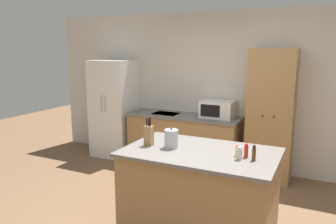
{
  "coord_description": "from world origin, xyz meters",
  "views": [
    {
      "loc": [
        1.29,
        -2.97,
        2.0
      ],
      "look_at": [
        -0.84,
        1.4,
        1.05
      ],
      "focal_mm": 35.0,
      "sensor_mm": 36.0,
      "label": 1
    }
  ],
  "objects_px": {
    "spice_bottle_tall_dark": "(246,151)",
    "kettle": "(171,139)",
    "spice_bottle_short_red": "(254,154)",
    "microwave": "(218,109)",
    "pantry_cabinet": "(271,116)",
    "spice_bottle_green_herb": "(239,154)",
    "knife_block": "(149,135)",
    "refrigerator": "(114,109)",
    "spice_bottle_amber_oil": "(238,151)"
  },
  "relations": [
    {
      "from": "spice_bottle_green_herb",
      "to": "kettle",
      "type": "xyz_separation_m",
      "value": [
        -0.75,
        0.07,
        0.04
      ]
    },
    {
      "from": "pantry_cabinet",
      "to": "spice_bottle_short_red",
      "type": "height_order",
      "value": "pantry_cabinet"
    },
    {
      "from": "pantry_cabinet",
      "to": "kettle",
      "type": "relative_size",
      "value": 9.01
    },
    {
      "from": "pantry_cabinet",
      "to": "spice_bottle_green_herb",
      "type": "height_order",
      "value": "pantry_cabinet"
    },
    {
      "from": "spice_bottle_short_red",
      "to": "microwave",
      "type": "bearing_deg",
      "value": 116.19
    },
    {
      "from": "refrigerator",
      "to": "kettle",
      "type": "height_order",
      "value": "refrigerator"
    },
    {
      "from": "pantry_cabinet",
      "to": "spice_bottle_amber_oil",
      "type": "distance_m",
      "value": 1.92
    },
    {
      "from": "spice_bottle_short_red",
      "to": "spice_bottle_amber_oil",
      "type": "distance_m",
      "value": 0.19
    },
    {
      "from": "microwave",
      "to": "pantry_cabinet",
      "type": "bearing_deg",
      "value": -2.46
    },
    {
      "from": "microwave",
      "to": "spice_bottle_tall_dark",
      "type": "xyz_separation_m",
      "value": [
        0.91,
        -1.97,
        -0.02
      ]
    },
    {
      "from": "knife_block",
      "to": "refrigerator",
      "type": "bearing_deg",
      "value": 133.46
    },
    {
      "from": "microwave",
      "to": "spice_bottle_green_herb",
      "type": "bearing_deg",
      "value": -67.22
    },
    {
      "from": "knife_block",
      "to": "spice_bottle_green_herb",
      "type": "relative_size",
      "value": 2.5
    },
    {
      "from": "microwave",
      "to": "spice_bottle_tall_dark",
      "type": "distance_m",
      "value": 2.17
    },
    {
      "from": "spice_bottle_short_red",
      "to": "spice_bottle_amber_oil",
      "type": "relative_size",
      "value": 1.4
    },
    {
      "from": "microwave",
      "to": "knife_block",
      "type": "bearing_deg",
      "value": -94.1
    },
    {
      "from": "spice_bottle_short_red",
      "to": "kettle",
      "type": "relative_size",
      "value": 0.68
    },
    {
      "from": "kettle",
      "to": "microwave",
      "type": "bearing_deg",
      "value": 93.22
    },
    {
      "from": "kettle",
      "to": "knife_block",
      "type": "bearing_deg",
      "value": -172.35
    },
    {
      "from": "knife_block",
      "to": "spice_bottle_amber_oil",
      "type": "xyz_separation_m",
      "value": [
        0.97,
        0.07,
        -0.07
      ]
    },
    {
      "from": "refrigerator",
      "to": "spice_bottle_amber_oil",
      "type": "bearing_deg",
      "value": -33.64
    },
    {
      "from": "spice_bottle_tall_dark",
      "to": "spice_bottle_amber_oil",
      "type": "relative_size",
      "value": 1.28
    },
    {
      "from": "spice_bottle_amber_oil",
      "to": "spice_bottle_green_herb",
      "type": "relative_size",
      "value": 0.84
    },
    {
      "from": "microwave",
      "to": "spice_bottle_amber_oil",
      "type": "xyz_separation_m",
      "value": [
        0.83,
        -1.96,
        -0.03
      ]
    },
    {
      "from": "refrigerator",
      "to": "spice_bottle_short_red",
      "type": "relative_size",
      "value": 11.85
    },
    {
      "from": "microwave",
      "to": "spice_bottle_short_red",
      "type": "xyz_separation_m",
      "value": [
        1.0,
        -2.03,
        -0.01
      ]
    },
    {
      "from": "pantry_cabinet",
      "to": "kettle",
      "type": "bearing_deg",
      "value": -110.49
    },
    {
      "from": "refrigerator",
      "to": "microwave",
      "type": "height_order",
      "value": "refrigerator"
    },
    {
      "from": "spice_bottle_tall_dark",
      "to": "spice_bottle_green_herb",
      "type": "height_order",
      "value": "spice_bottle_tall_dark"
    },
    {
      "from": "spice_bottle_short_red",
      "to": "spice_bottle_green_herb",
      "type": "relative_size",
      "value": 1.17
    },
    {
      "from": "refrigerator",
      "to": "spice_bottle_short_red",
      "type": "xyz_separation_m",
      "value": [
        2.97,
        -1.93,
        0.12
      ]
    },
    {
      "from": "spice_bottle_tall_dark",
      "to": "spice_bottle_amber_oil",
      "type": "height_order",
      "value": "spice_bottle_tall_dark"
    },
    {
      "from": "spice_bottle_short_red",
      "to": "spice_bottle_tall_dark",
      "type": "bearing_deg",
      "value": 144.93
    },
    {
      "from": "spice_bottle_tall_dark",
      "to": "kettle",
      "type": "xyz_separation_m",
      "value": [
        -0.8,
        -0.03,
        0.03
      ]
    },
    {
      "from": "spice_bottle_tall_dark",
      "to": "spice_bottle_amber_oil",
      "type": "bearing_deg",
      "value": 174.69
    },
    {
      "from": "knife_block",
      "to": "spice_bottle_tall_dark",
      "type": "distance_m",
      "value": 1.06
    },
    {
      "from": "spice_bottle_green_herb",
      "to": "microwave",
      "type": "bearing_deg",
      "value": 112.78
    },
    {
      "from": "spice_bottle_short_red",
      "to": "spice_bottle_amber_oil",
      "type": "bearing_deg",
      "value": 158.16
    },
    {
      "from": "spice_bottle_green_herb",
      "to": "spice_bottle_amber_oil",
      "type": "bearing_deg",
      "value": 111.53
    },
    {
      "from": "pantry_cabinet",
      "to": "knife_block",
      "type": "xyz_separation_m",
      "value": [
        -0.99,
        -1.99,
        0.06
      ]
    },
    {
      "from": "knife_block",
      "to": "kettle",
      "type": "height_order",
      "value": "knife_block"
    },
    {
      "from": "refrigerator",
      "to": "spice_bottle_short_red",
      "type": "bearing_deg",
      "value": -33.02
    },
    {
      "from": "spice_bottle_amber_oil",
      "to": "refrigerator",
      "type": "bearing_deg",
      "value": 146.36
    },
    {
      "from": "spice_bottle_short_red",
      "to": "kettle",
      "type": "distance_m",
      "value": 0.89
    },
    {
      "from": "spice_bottle_amber_oil",
      "to": "kettle",
      "type": "height_order",
      "value": "kettle"
    },
    {
      "from": "microwave",
      "to": "spice_bottle_amber_oil",
      "type": "bearing_deg",
      "value": -67.16
    },
    {
      "from": "spice_bottle_short_red",
      "to": "spice_bottle_amber_oil",
      "type": "xyz_separation_m",
      "value": [
        -0.17,
        0.07,
        -0.02
      ]
    },
    {
      "from": "microwave",
      "to": "spice_bottle_short_red",
      "type": "distance_m",
      "value": 2.26
    },
    {
      "from": "microwave",
      "to": "spice_bottle_tall_dark",
      "type": "bearing_deg",
      "value": -65.16
    },
    {
      "from": "knife_block",
      "to": "spice_bottle_short_red",
      "type": "distance_m",
      "value": 1.14
    }
  ]
}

